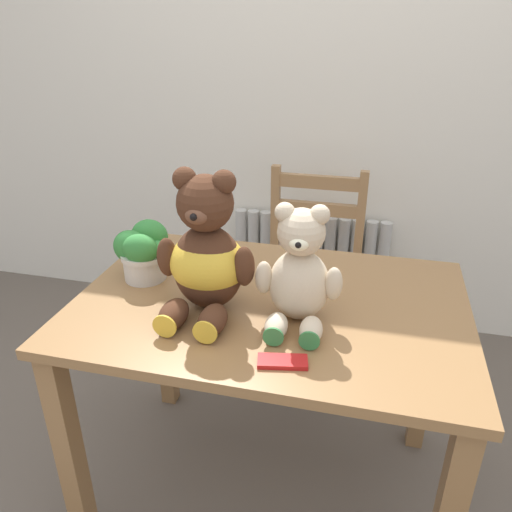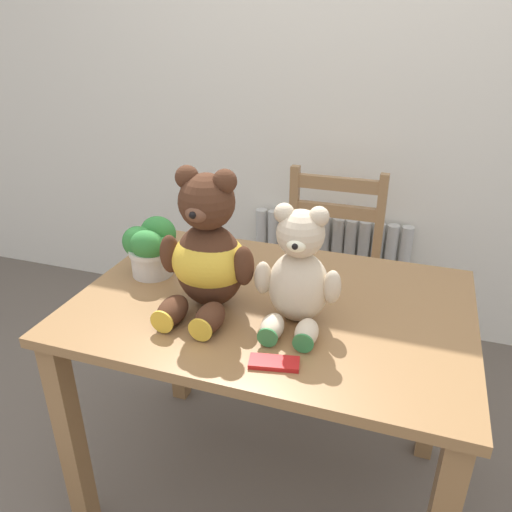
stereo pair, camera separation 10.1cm
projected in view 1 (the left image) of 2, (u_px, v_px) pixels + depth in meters
The scene contains 8 objects.
wall_back at pixel (329, 70), 2.31m from camera, with size 8.00×0.04×2.60m, color silver.
radiator at pixel (309, 273), 2.71m from camera, with size 0.82×0.10×0.60m.
dining_table at pixel (270, 336), 1.51m from camera, with size 1.13×0.78×0.77m.
wooden_chair_behind at pixel (310, 269), 2.31m from camera, with size 0.44×0.44×0.91m.
teddy_bear_left at pixel (206, 256), 1.36m from camera, with size 0.28×0.28×0.40m.
teddy_bear_right at pixel (299, 273), 1.31m from camera, with size 0.23×0.23×0.33m.
potted_plant at pixel (143, 251), 1.55m from camera, with size 0.18×0.17×0.18m.
chocolate_bar at pixel (283, 362), 1.19m from camera, with size 0.12×0.05×0.01m, color red.
Camera 1 is at (0.26, -0.84, 1.52)m, focal length 35.00 mm.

